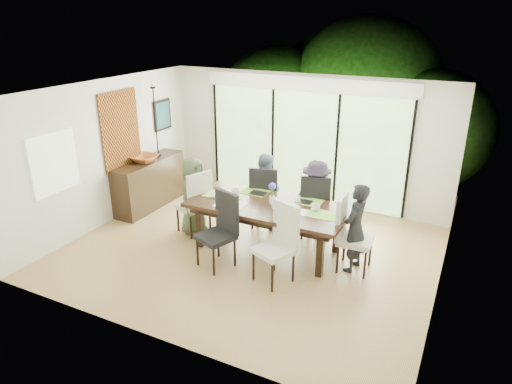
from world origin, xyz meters
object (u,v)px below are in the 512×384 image
at_px(cup_b, 274,205).
at_px(bowl, 144,159).
at_px(chair_right_end, 356,234).
at_px(person_far_left, 265,190).
at_px(chair_far_left, 265,195).
at_px(chair_near_right, 274,245).
at_px(person_left_end, 194,196).
at_px(table_top, 268,206).
at_px(person_far_right, 316,199).
at_px(chair_left_end, 193,201).
at_px(cup_c, 316,208).
at_px(vase, 272,200).
at_px(person_right_end, 355,228).
at_px(chair_near_left, 215,231).
at_px(laptop, 221,197).
at_px(sideboard, 150,183).
at_px(chair_far_right, 316,204).

xyz_separation_m(cup_b, bowl, (-3.15, 0.63, 0.18)).
relative_size(chair_right_end, person_far_left, 0.85).
relative_size(chair_far_left, bowl, 2.30).
height_order(chair_near_right, person_left_end, person_left_end).
relative_size(table_top, person_far_left, 1.86).
xyz_separation_m(chair_right_end, person_far_right, (-0.95, 0.83, 0.11)).
bearing_deg(chair_near_right, chair_right_end, 64.31).
relative_size(chair_left_end, bowl, 2.30).
height_order(chair_near_right, cup_c, chair_near_right).
relative_size(person_far_left, vase, 10.75).
xyz_separation_m(table_top, chair_left_end, (-1.50, -0.00, -0.19)).
relative_size(chair_left_end, chair_near_right, 1.00).
xyz_separation_m(person_right_end, person_far_right, (-0.93, 0.83, 0.00)).
xyz_separation_m(table_top, cup_c, (0.80, 0.10, 0.09)).
bearing_deg(person_far_right, chair_near_left, 63.64).
bearing_deg(person_left_end, cup_b, -95.54).
distance_m(vase, cup_c, 0.75).
relative_size(table_top, cup_b, 24.00).
xyz_separation_m(person_far_left, vase, (0.50, -0.78, 0.18)).
bearing_deg(vase, bowl, 171.09).
bearing_deg(chair_right_end, laptop, 89.93).
relative_size(person_right_end, bowl, 2.70).
height_order(cup_c, sideboard, sideboard).
distance_m(person_far_left, bowl, 2.59).
relative_size(chair_far_right, cup_c, 8.87).
xyz_separation_m(chair_left_end, vase, (1.55, 0.05, 0.29)).
bearing_deg(chair_near_left, sideboard, 169.92).
relative_size(chair_near_left, sideboard, 0.69).
relative_size(chair_far_right, cup_b, 11.00).
height_order(chair_left_end, chair_far_left, same).
xyz_separation_m(chair_far_left, sideboard, (-2.55, -0.22, -0.11)).
distance_m(laptop, sideboard, 2.29).
xyz_separation_m(chair_left_end, person_right_end, (2.98, 0.00, 0.11)).
relative_size(person_right_end, cup_c, 10.40).
xyz_separation_m(chair_far_left, cup_c, (1.25, -0.75, 0.28)).
bearing_deg(cup_c, chair_right_end, -8.13).
xyz_separation_m(person_right_end, cup_c, (-0.68, 0.10, 0.17)).
bearing_deg(person_right_end, chair_left_end, -81.58).
bearing_deg(chair_far_right, chair_left_end, 8.61).
height_order(person_far_left, cup_b, person_far_left).
bearing_deg(cup_c, bowl, 173.58).
distance_m(person_left_end, vase, 1.54).
bearing_deg(chair_far_left, sideboard, -10.76).
bearing_deg(bowl, cup_c, -6.42).
height_order(chair_far_left, chair_far_right, same).
bearing_deg(chair_left_end, person_far_right, 134.11).
distance_m(person_left_end, person_far_right, 2.19).
height_order(chair_left_end, cup_c, chair_left_end).
bearing_deg(person_far_left, chair_right_end, 168.01).
bearing_deg(chair_near_right, sideboard, -179.90).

